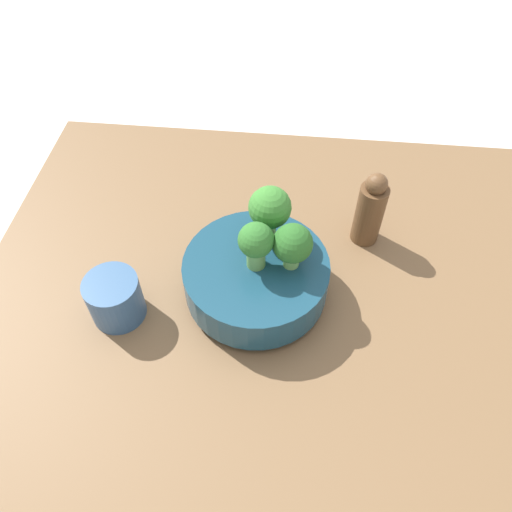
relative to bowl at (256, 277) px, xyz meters
The scene contains 8 objects.
ground_plane 0.09m from the bowl, 11.16° to the left, with size 6.00×6.00×0.00m, color silver.
table 0.07m from the bowl, 11.16° to the left, with size 1.00×0.84×0.04m.
bowl is the anchor object (origin of this frame).
broccoli_floret_right 0.10m from the bowl, ahead, with size 0.06×0.06×0.08m.
broccoli_floret_back 0.11m from the bowl, 76.86° to the left, with size 0.07×0.07×0.09m.
broccoli_floret_center 0.08m from the bowl, ahead, with size 0.05×0.05×0.08m.
cup 0.22m from the bowl, 164.30° to the right, with size 0.09×0.09×0.08m.
pepper_mill 0.23m from the bowl, 38.13° to the left, with size 0.05×0.05×0.15m.
Camera 1 is at (0.02, -0.48, 0.72)m, focal length 35.00 mm.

